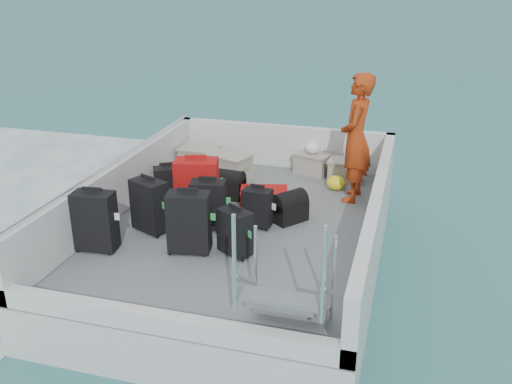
% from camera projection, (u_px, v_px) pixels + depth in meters
% --- Properties ---
extents(ground, '(160.00, 160.00, 0.00)m').
position_uv_depth(ground, '(241.00, 266.00, 7.73)').
color(ground, '#1C6065').
rests_on(ground, ground).
extents(ferry_hull, '(3.60, 5.00, 0.60)m').
position_uv_depth(ferry_hull, '(241.00, 246.00, 7.62)').
color(ferry_hull, silver).
rests_on(ferry_hull, ground).
extents(deck, '(3.30, 4.70, 0.02)m').
position_uv_depth(deck, '(241.00, 225.00, 7.50)').
color(deck, slate).
rests_on(deck, ferry_hull).
extents(deck_fittings, '(3.60, 5.00, 0.90)m').
position_uv_depth(deck_fittings, '(259.00, 211.00, 6.98)').
color(deck_fittings, silver).
rests_on(deck_fittings, deck).
extents(suitcase_0, '(0.50, 0.32, 0.74)m').
position_uv_depth(suitcase_0, '(95.00, 222.00, 6.71)').
color(suitcase_0, black).
rests_on(suitcase_0, deck).
extents(suitcase_1, '(0.53, 0.43, 0.69)m').
position_uv_depth(suitcase_1, '(150.00, 206.00, 7.20)').
color(suitcase_1, black).
rests_on(suitcase_1, deck).
extents(suitcase_2, '(0.46, 0.40, 0.57)m').
position_uv_depth(suitcase_2, '(169.00, 187.00, 8.00)').
color(suitcase_2, black).
rests_on(suitcase_2, deck).
extents(suitcase_3, '(0.54, 0.37, 0.75)m').
position_uv_depth(suitcase_3, '(189.00, 223.00, 6.67)').
color(suitcase_3, black).
rests_on(suitcase_3, deck).
extents(suitcase_4, '(0.48, 0.33, 0.65)m').
position_uv_depth(suitcase_4, '(208.00, 205.00, 7.28)').
color(suitcase_4, black).
rests_on(suitcase_4, deck).
extents(suitcase_5, '(0.64, 0.47, 0.78)m').
position_uv_depth(suitcase_5, '(197.00, 188.00, 7.66)').
color(suitcase_5, '#B2130D').
rests_on(suitcase_5, deck).
extents(suitcase_6, '(0.47, 0.41, 0.56)m').
position_uv_depth(suitcase_6, '(235.00, 233.00, 6.64)').
color(suitcase_6, black).
rests_on(suitcase_6, deck).
extents(suitcase_7, '(0.38, 0.24, 0.52)m').
position_uv_depth(suitcase_7, '(257.00, 209.00, 7.34)').
color(suitcase_7, black).
rests_on(suitcase_7, deck).
extents(suitcase_8, '(0.75, 0.59, 0.26)m').
position_uv_depth(suitcase_8, '(264.00, 198.00, 8.00)').
color(suitcase_8, '#B2130D').
rests_on(suitcase_8, deck).
extents(duffel_0, '(0.57, 0.50, 0.32)m').
position_uv_depth(duffel_0, '(176.00, 178.00, 8.66)').
color(duffel_0, black).
rests_on(duffel_0, deck).
extents(duffel_1, '(0.45, 0.34, 0.32)m').
position_uv_depth(duffel_1, '(229.00, 187.00, 8.32)').
color(duffel_1, black).
rests_on(duffel_1, deck).
extents(duffel_2, '(0.51, 0.54, 0.32)m').
position_uv_depth(duffel_2, '(289.00, 210.00, 7.56)').
color(duffel_2, black).
rests_on(duffel_2, deck).
extents(crate_0, '(0.61, 0.43, 0.36)m').
position_uv_depth(crate_0, '(199.00, 160.00, 9.41)').
color(crate_0, '#A59E90').
rests_on(crate_0, deck).
extents(crate_1, '(0.71, 0.60, 0.37)m').
position_uv_depth(crate_1, '(230.00, 167.00, 9.06)').
color(crate_1, '#A59E90').
rests_on(crate_1, deck).
extents(crate_2, '(0.59, 0.49, 0.31)m').
position_uv_depth(crate_2, '(312.00, 164.00, 9.27)').
color(crate_2, '#A59E90').
rests_on(crate_2, deck).
extents(crate_3, '(0.55, 0.40, 0.32)m').
position_uv_depth(crate_3, '(346.00, 172.00, 8.92)').
color(crate_3, '#A59E90').
rests_on(crate_3, deck).
extents(yellow_bag, '(0.28, 0.26, 0.22)m').
position_uv_depth(yellow_bag, '(336.00, 183.00, 8.62)').
color(yellow_bag, yellow).
rests_on(yellow_bag, deck).
extents(white_bag, '(0.24, 0.24, 0.18)m').
position_uv_depth(white_bag, '(313.00, 150.00, 9.17)').
color(white_bag, white).
rests_on(white_bag, crate_2).
extents(passenger, '(0.47, 0.70, 1.83)m').
position_uv_depth(passenger, '(356.00, 138.00, 7.99)').
color(passenger, '#E84915').
rests_on(passenger, deck).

